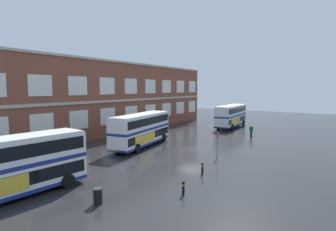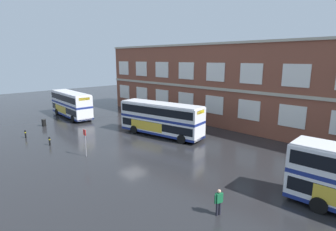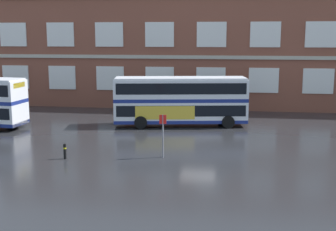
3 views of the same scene
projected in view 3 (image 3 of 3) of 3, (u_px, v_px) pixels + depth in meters
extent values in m
plane|color=#232326|center=(200.00, 136.00, 33.62)|extent=(120.00, 120.00, 0.00)
cube|color=brown|center=(237.00, 54.00, 47.83)|extent=(52.04, 8.00, 11.16)
cube|color=#B2A893|center=(238.00, 57.00, 43.89)|extent=(52.04, 0.16, 0.36)
cube|color=silver|center=(16.00, 77.00, 47.61)|extent=(2.91, 0.12, 2.46)
cube|color=silver|center=(62.00, 78.00, 46.88)|extent=(2.91, 0.12, 2.46)
cube|color=silver|center=(110.00, 78.00, 46.14)|extent=(2.91, 0.12, 2.46)
cube|color=silver|center=(160.00, 79.00, 45.41)|extent=(2.91, 0.12, 2.46)
cube|color=silver|center=(211.00, 80.00, 44.67)|extent=(2.91, 0.12, 2.46)
cube|color=silver|center=(264.00, 80.00, 43.94)|extent=(2.91, 0.12, 2.46)
cube|color=silver|center=(318.00, 81.00, 43.21)|extent=(2.91, 0.12, 2.46)
cube|color=silver|center=(13.00, 35.00, 46.82)|extent=(2.91, 0.12, 2.46)
cube|color=silver|center=(60.00, 35.00, 46.09)|extent=(2.91, 0.12, 2.46)
cube|color=silver|center=(109.00, 35.00, 45.35)|extent=(2.91, 0.12, 2.46)
cube|color=silver|center=(159.00, 34.00, 44.62)|extent=(2.91, 0.12, 2.46)
cube|color=silver|center=(212.00, 34.00, 43.88)|extent=(2.91, 0.12, 2.46)
cube|color=silver|center=(265.00, 34.00, 43.15)|extent=(2.91, 0.12, 2.46)
cube|color=silver|center=(321.00, 34.00, 42.42)|extent=(2.91, 0.12, 2.46)
cube|color=yellow|center=(19.00, 85.00, 35.40)|extent=(0.19, 1.66, 0.40)
cylinder|color=black|center=(12.00, 119.00, 37.53)|extent=(1.06, 0.40, 1.04)
cube|color=silver|center=(180.00, 111.00, 37.43)|extent=(11.27, 4.38, 1.75)
cube|color=black|center=(180.00, 109.00, 37.39)|extent=(10.85, 4.34, 0.90)
cube|color=navy|center=(180.00, 99.00, 37.25)|extent=(11.27, 4.38, 0.30)
cube|color=silver|center=(180.00, 88.00, 37.09)|extent=(11.27, 4.38, 1.55)
cube|color=black|center=(180.00, 87.00, 37.07)|extent=(10.85, 4.34, 0.90)
cube|color=navy|center=(180.00, 120.00, 37.56)|extent=(11.28, 4.40, 0.28)
cube|color=silver|center=(181.00, 78.00, 36.94)|extent=(11.04, 4.24, 0.12)
cube|color=gold|center=(165.00, 113.00, 36.11)|extent=(4.77, 0.85, 1.10)
cube|color=yellow|center=(246.00, 83.00, 37.15)|extent=(0.34, 1.64, 0.40)
cylinder|color=black|center=(228.00, 122.00, 36.40)|extent=(1.08, 0.49, 1.04)
cylinder|color=black|center=(223.00, 116.00, 38.91)|extent=(1.08, 0.49, 1.04)
cylinder|color=black|center=(141.00, 122.00, 36.21)|extent=(1.08, 0.49, 1.04)
cylinder|color=black|center=(142.00, 117.00, 38.72)|extent=(1.08, 0.49, 1.04)
cylinder|color=slate|center=(163.00, 136.00, 27.50)|extent=(0.10, 0.10, 2.70)
cube|color=red|center=(163.00, 119.00, 27.29)|extent=(0.44, 0.04, 0.56)
cylinder|color=black|center=(65.00, 151.00, 27.33)|extent=(0.18, 0.18, 0.95)
cylinder|color=yellow|center=(65.00, 148.00, 27.30)|extent=(0.19, 0.19, 0.08)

